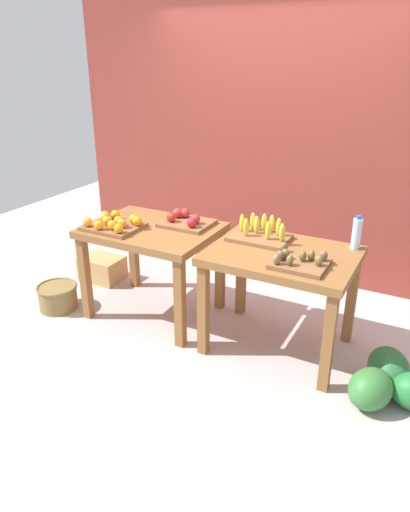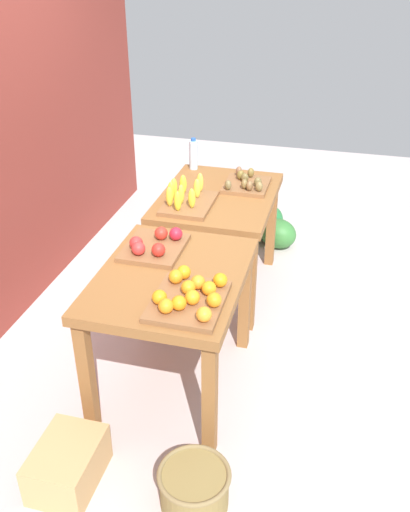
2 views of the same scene
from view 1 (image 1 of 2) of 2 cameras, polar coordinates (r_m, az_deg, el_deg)
The scene contains 12 objects.
ground_plane at distance 3.99m, azimuth 0.87°, elevation -8.55°, with size 8.00×8.00×0.00m, color #BCAEAD.
back_wall at distance 4.68m, azimuth 8.89°, elevation 15.57°, with size 4.40×0.12×3.00m, color maroon.
display_table_left at distance 3.95m, azimuth -6.31°, elevation 1.86°, with size 1.04×0.80×0.79m.
display_table_right at distance 3.49m, azimuth 9.15°, elevation -1.32°, with size 1.04×0.80×0.79m.
orange_bin at distance 3.90m, azimuth -10.91°, elevation 3.82°, with size 0.45×0.38×0.11m.
apple_bin at distance 3.92m, azimuth -2.31°, elevation 4.22°, with size 0.40×0.34×0.11m.
banana_crate at distance 3.64m, azimuth 6.67°, elevation 2.75°, with size 0.44×0.32×0.17m.
kiwi_bin at distance 3.23m, azimuth 11.17°, elevation -0.60°, with size 0.37×0.32×0.10m.
water_bottle at distance 3.58m, azimuth 17.70°, elevation 2.59°, with size 0.07×0.07×0.25m.
watermelon_pile at distance 3.42m, azimuth 21.41°, elevation -13.84°, with size 0.63×0.69×0.27m.
wicker_basket at distance 4.42m, azimuth -17.22°, elevation -4.62°, with size 0.36×0.36×0.22m.
cardboard_produce_box at distance 4.86m, azimuth -12.19°, elevation -1.45°, with size 0.40×0.30×0.23m, color tan.
Camera 1 is at (1.54, -3.02, 2.11)m, focal length 33.41 mm.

